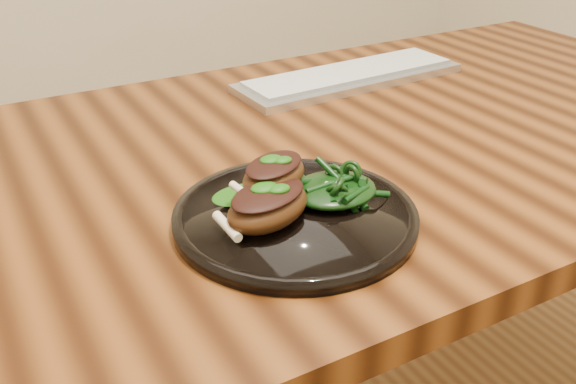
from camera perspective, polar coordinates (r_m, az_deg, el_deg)
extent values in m
cube|color=black|center=(0.99, 4.26, 3.72)|extent=(1.60, 0.80, 0.04)
cylinder|color=black|center=(1.82, 17.59, 1.51)|extent=(0.06, 0.06, 0.71)
cylinder|color=black|center=(0.75, 0.65, -2.24)|extent=(0.29, 0.29, 0.02)
torus|color=black|center=(0.75, 0.65, -2.10)|extent=(0.28, 0.28, 0.01)
cylinder|color=black|center=(0.75, 0.65, -1.90)|extent=(0.19, 0.19, 0.00)
ellipsoid|color=#43220C|center=(0.71, -1.78, -1.39)|extent=(0.13, 0.11, 0.04)
ellipsoid|color=black|center=(0.70, -1.80, -0.19)|extent=(0.12, 0.09, 0.01)
cylinder|color=beige|center=(0.69, -5.44, -3.06)|extent=(0.01, 0.05, 0.01)
ellipsoid|color=#0D4207|center=(0.70, -1.81, 0.27)|extent=(0.03, 0.02, 0.01)
ellipsoid|color=#43220C|center=(0.75, -1.25, 1.44)|extent=(0.11, 0.10, 0.04)
ellipsoid|color=black|center=(0.74, -1.26, 2.45)|extent=(0.10, 0.09, 0.01)
cylinder|color=beige|center=(0.73, -4.00, -0.03)|extent=(0.02, 0.05, 0.01)
ellipsoid|color=#0D4207|center=(0.74, -1.26, 2.83)|extent=(0.03, 0.02, 0.01)
ellipsoid|color=#0D4207|center=(0.78, -3.89, -0.20)|extent=(0.08, 0.05, 0.01)
ellipsoid|color=black|center=(0.77, 4.08, 0.21)|extent=(0.11, 0.09, 0.02)
cube|color=silver|center=(1.23, 5.51, 10.08)|extent=(0.45, 0.16, 0.01)
cube|color=white|center=(1.22, 5.53, 10.56)|extent=(0.42, 0.12, 0.01)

